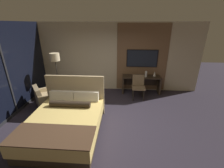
{
  "coord_description": "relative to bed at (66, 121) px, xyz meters",
  "views": [
    {
      "loc": [
        0.43,
        -3.59,
        2.72
      ],
      "look_at": [
        0.11,
        0.94,
        0.89
      ],
      "focal_mm": 24.0,
      "sensor_mm": 36.0,
      "label": 1
    }
  ],
  "objects": [
    {
      "name": "ground_plane",
      "position": [
        1.01,
        0.39,
        -0.33
      ],
      "size": [
        16.0,
        16.0,
        0.0
      ],
      "primitive_type": "plane",
      "color": "#28232D"
    },
    {
      "name": "floor_lamp",
      "position": [
        -1.03,
        2.08,
        1.13
      ],
      "size": [
        0.34,
        0.34,
        1.73
      ],
      "color": "#282623",
      "rests_on": "ground_plane"
    },
    {
      "name": "armchair_by_window",
      "position": [
        -1.13,
        1.34,
        -0.06
      ],
      "size": [
        1.15,
        1.16,
        0.79
      ],
      "rotation": [
        0.0,
        0.0,
        2.24
      ],
      "color": "#998460",
      "rests_on": "ground_plane"
    },
    {
      "name": "wall_left_window",
      "position": [
        -1.99,
        0.79,
        1.0
      ],
      "size": [
        0.06,
        6.0,
        2.8
      ],
      "color": "black",
      "rests_on": "ground_plane"
    },
    {
      "name": "desk",
      "position": [
        2.24,
        2.7,
        0.16
      ],
      "size": [
        1.55,
        0.51,
        0.72
      ],
      "color": "#2D2319",
      "rests_on": "ground_plane"
    },
    {
      "name": "bed",
      "position": [
        0.0,
        0.0,
        0.0
      ],
      "size": [
        1.8,
        2.15,
        1.27
      ],
      "color": "#33281E",
      "rests_on": "ground_plane"
    },
    {
      "name": "vase_short",
      "position": [
        2.76,
        2.73,
        0.5
      ],
      "size": [
        0.11,
        0.11,
        0.2
      ],
      "color": "silver",
      "rests_on": "desk"
    },
    {
      "name": "desk_chair",
      "position": [
        2.07,
        2.17,
        0.22
      ],
      "size": [
        0.49,
        0.48,
        0.91
      ],
      "rotation": [
        0.0,
        0.0,
        0.0
      ],
      "color": "brown",
      "rests_on": "ground_plane"
    },
    {
      "name": "wall_back_tv_panel",
      "position": [
        1.16,
        2.99,
        1.07
      ],
      "size": [
        7.2,
        0.09,
        2.8
      ],
      "color": "#BCAD8E",
      "rests_on": "ground_plane"
    },
    {
      "name": "tv",
      "position": [
        2.24,
        2.91,
        1.08
      ],
      "size": [
        1.26,
        0.04,
        0.71
      ],
      "color": "black"
    },
    {
      "name": "vase_tall",
      "position": [
        2.4,
        2.6,
        0.52
      ],
      "size": [
        0.09,
        0.09,
        0.24
      ],
      "color": "silver",
      "rests_on": "desk"
    }
  ]
}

